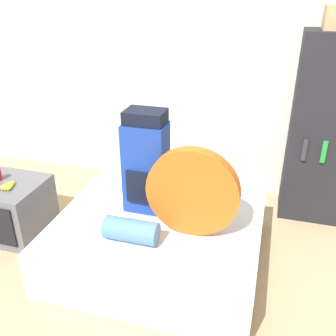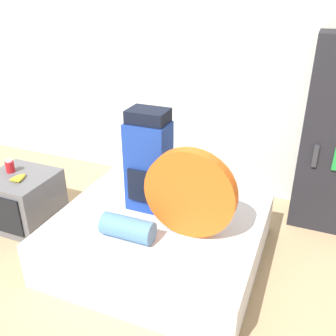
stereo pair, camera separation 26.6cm
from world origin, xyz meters
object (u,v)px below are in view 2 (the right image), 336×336
at_px(backpack, 148,162).
at_px(television, 23,200).
at_px(tent_bag, 190,194).
at_px(canister, 10,166).
at_px(sleeping_roll, 128,228).

distance_m(backpack, television, 1.36).
bearing_deg(tent_bag, backpack, 151.80).
distance_m(backpack, canister, 1.39).
height_order(backpack, sleeping_roll, backpack).
xyz_separation_m(tent_bag, television, (-1.67, 0.07, -0.48)).
height_order(backpack, television, backpack).
distance_m(tent_bag, sleeping_roll, 0.52).
xyz_separation_m(tent_bag, sleeping_roll, (-0.39, -0.23, -0.25)).
bearing_deg(backpack, sleeping_roll, -85.06).
xyz_separation_m(backpack, tent_bag, (0.43, -0.23, -0.07)).
distance_m(sleeping_roll, television, 1.33).
relative_size(backpack, canister, 6.93).
bearing_deg(television, backpack, 7.29).
bearing_deg(tent_bag, television, 177.48).
distance_m(backpack, tent_bag, 0.50).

